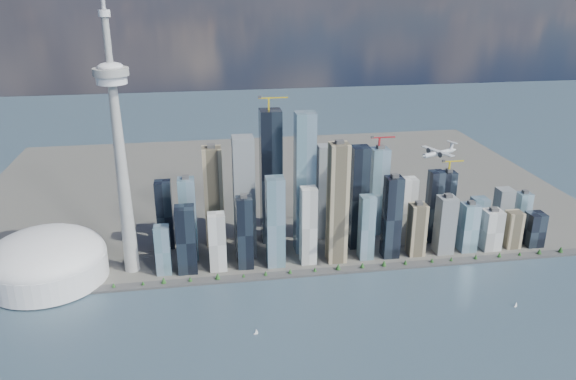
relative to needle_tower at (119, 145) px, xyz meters
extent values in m
plane|color=#2D434F|center=(300.00, -310.00, -235.84)|extent=(4000.00, 4000.00, 0.00)
cube|color=#383838|center=(300.00, -60.00, -233.84)|extent=(1100.00, 22.00, 4.00)
cube|color=#4C4C47|center=(300.00, 390.00, -234.34)|extent=(1400.00, 900.00, 3.00)
cylinder|color=#3F2D1E|center=(-176.67, -60.00, -230.64)|extent=(1.00, 1.00, 2.40)
cone|color=#1D4518|center=(-176.67, -60.00, -227.04)|extent=(7.20, 7.20, 8.00)
cylinder|color=#3F2D1E|center=(-90.00, -60.00, -230.64)|extent=(1.00, 1.00, 2.40)
cone|color=#1D4518|center=(-90.00, -60.00, -227.04)|extent=(7.20, 7.20, 8.00)
cylinder|color=#3F2D1E|center=(-3.33, -60.00, -230.64)|extent=(1.00, 1.00, 2.40)
cone|color=#1D4518|center=(-3.33, -60.00, -227.04)|extent=(7.20, 7.20, 8.00)
cylinder|color=#3F2D1E|center=(83.33, -60.00, -230.64)|extent=(1.00, 1.00, 2.40)
cone|color=#1D4518|center=(83.33, -60.00, -227.04)|extent=(7.20, 7.20, 8.00)
cylinder|color=#3F2D1E|center=(170.00, -60.00, -230.64)|extent=(1.00, 1.00, 2.40)
cone|color=#1D4518|center=(170.00, -60.00, -227.04)|extent=(7.20, 7.20, 8.00)
cylinder|color=#3F2D1E|center=(256.67, -60.00, -230.64)|extent=(1.00, 1.00, 2.40)
cone|color=#1D4518|center=(256.67, -60.00, -227.04)|extent=(7.20, 7.20, 8.00)
cylinder|color=#3F2D1E|center=(343.33, -60.00, -230.64)|extent=(1.00, 1.00, 2.40)
cone|color=#1D4518|center=(343.33, -60.00, -227.04)|extent=(7.20, 7.20, 8.00)
cylinder|color=#3F2D1E|center=(430.00, -60.00, -230.64)|extent=(1.00, 1.00, 2.40)
cone|color=#1D4518|center=(430.00, -60.00, -227.04)|extent=(7.20, 7.20, 8.00)
cylinder|color=#3F2D1E|center=(516.67, -60.00, -230.64)|extent=(1.00, 1.00, 2.40)
cone|color=#1D4518|center=(516.67, -60.00, -227.04)|extent=(7.20, 7.20, 8.00)
cylinder|color=#3F2D1E|center=(603.33, -60.00, -230.64)|extent=(1.00, 1.00, 2.40)
cone|color=#1D4518|center=(603.33, -60.00, -227.04)|extent=(7.20, 7.20, 8.00)
cylinder|color=#3F2D1E|center=(690.00, -60.00, -230.64)|extent=(1.00, 1.00, 2.40)
cone|color=#1D4518|center=(690.00, -60.00, -227.04)|extent=(7.20, 7.20, 8.00)
cylinder|color=#3F2D1E|center=(776.67, -60.00, -230.64)|extent=(1.00, 1.00, 2.40)
cone|color=#1D4518|center=(776.67, -60.00, -227.04)|extent=(7.20, 7.20, 8.00)
cube|color=black|center=(100.00, -20.00, -171.27)|extent=(34.00, 34.00, 123.14)
cube|color=#698F9F|center=(100.00, 30.00, -154.48)|extent=(30.00, 30.00, 156.72)
cube|color=silver|center=(150.00, -20.00, -179.67)|extent=(30.00, 30.00, 106.35)
cube|color=tan|center=(150.00, 85.00, -134.89)|extent=(36.00, 36.00, 195.90)
cube|color=slate|center=(205.00, 30.00, -118.10)|extent=(38.00, 38.00, 229.48)
cube|color=black|center=(205.00, -20.00, -165.67)|extent=(28.00, 28.00, 134.33)
cube|color=#698F9F|center=(260.00, -20.00, -148.88)|extent=(32.00, 32.00, 167.91)
cube|color=black|center=(260.00, 85.00, -101.31)|extent=(40.00, 40.00, 263.06)
cube|color=#698F9F|center=(315.00, 30.00, -98.51)|extent=(36.00, 36.00, 268.66)
cube|color=silver|center=(315.00, -20.00, -160.08)|extent=(28.00, 28.00, 145.52)
cube|color=tan|center=(370.00, -20.00, -120.90)|extent=(34.00, 34.00, 223.88)
cube|color=slate|center=(370.00, 85.00, -137.69)|extent=(30.00, 30.00, 190.30)
cube|color=black|center=(425.00, 30.00, -132.09)|extent=(32.00, 32.00, 201.50)
cube|color=#698F9F|center=(425.00, -20.00, -171.27)|extent=(26.00, 26.00, 123.14)
cube|color=black|center=(475.00, -20.00, -154.48)|extent=(30.00, 30.00, 156.72)
cube|color=#698F9F|center=(475.00, 85.00, -143.28)|extent=(34.00, 34.00, 179.11)
cube|color=silver|center=(525.00, 30.00, -165.67)|extent=(28.00, 28.00, 134.33)
cube|color=tan|center=(525.00, -20.00, -182.46)|extent=(30.00, 30.00, 100.75)
cube|color=slate|center=(575.00, -20.00, -176.87)|extent=(32.00, 32.00, 111.94)
cube|color=black|center=(575.00, 30.00, -160.08)|extent=(26.00, 26.00, 145.52)
cube|color=#698F9F|center=(625.00, -20.00, -185.26)|extent=(30.00, 30.00, 95.15)
cube|color=black|center=(625.00, 85.00, -171.27)|extent=(28.00, 28.00, 123.14)
cube|color=#698F9F|center=(675.00, 30.00, -190.86)|extent=(30.00, 30.00, 83.96)
cube|color=silver|center=(675.00, -20.00, -193.66)|extent=(34.00, 34.00, 78.36)
cube|color=tan|center=(720.00, -20.00, -196.46)|extent=(28.00, 28.00, 72.76)
cube|color=slate|center=(720.00, 30.00, -182.46)|extent=(30.00, 30.00, 100.75)
cube|color=black|center=(765.00, -20.00, -199.26)|extent=(32.00, 32.00, 67.17)
cube|color=#698F9F|center=(765.00, 30.00, -188.06)|extent=(26.00, 26.00, 89.55)
cube|color=black|center=(60.00, 85.00, -165.67)|extent=(30.00, 30.00, 134.33)
cube|color=#698F9F|center=(60.00, -20.00, -188.06)|extent=(26.00, 26.00, 89.55)
cube|color=gold|center=(260.00, 85.00, 41.23)|extent=(3.00, 3.00, 22.00)
cube|color=gold|center=(268.25, 85.00, 52.23)|extent=(55.00, 2.20, 2.20)
cube|color=#383838|center=(243.50, 85.00, 54.23)|extent=(6.00, 4.00, 4.00)
cube|color=#AE181F|center=(475.00, 85.00, -42.73)|extent=(3.00, 3.00, 22.00)
cube|color=#AE181F|center=(482.20, 85.00, -31.73)|extent=(48.00, 2.20, 2.20)
cube|color=#383838|center=(460.60, 85.00, -29.73)|extent=(6.00, 4.00, 4.00)
cube|color=gold|center=(625.00, 85.00, -98.70)|extent=(3.00, 3.00, 22.00)
cube|color=gold|center=(631.75, 85.00, -87.70)|extent=(45.00, 2.20, 2.20)
cube|color=#383838|center=(611.50, 85.00, -85.70)|extent=(6.00, 4.00, 4.00)
cone|color=gray|center=(0.00, 0.00, -62.84)|extent=(26.00, 26.00, 340.00)
cylinder|color=white|center=(0.00, 0.00, 107.16)|extent=(48.00, 48.00, 14.00)
cylinder|color=gray|center=(0.00, 0.00, 119.16)|extent=(56.00, 56.00, 12.00)
ellipsoid|color=white|center=(0.00, 0.00, 127.16)|extent=(40.00, 40.00, 14.00)
cylinder|color=gray|center=(0.00, 0.00, 167.16)|extent=(11.00, 11.00, 80.00)
cylinder|color=white|center=(0.00, 0.00, 207.16)|extent=(18.00, 18.00, 10.00)
cylinder|color=white|center=(-140.00, -10.00, -210.84)|extent=(200.00, 200.00, 44.00)
ellipsoid|color=white|center=(-140.00, -10.00, -188.84)|extent=(200.00, 200.00, 84.00)
cylinder|color=silver|center=(501.18, -127.03, -0.06)|extent=(57.81, 29.18, 7.32)
cone|color=silver|center=(472.59, -138.67, -0.06)|extent=(10.17, 9.79, 7.32)
cone|color=silver|center=(530.82, -114.97, -0.06)|extent=(13.34, 11.08, 7.32)
cube|color=silver|center=(499.06, -127.89, 3.83)|extent=(32.60, 62.74, 1.14)
cylinder|color=silver|center=(503.80, -139.54, 2.00)|extent=(13.20, 8.55, 4.12)
cylinder|color=silver|center=(494.32, -116.25, 2.00)|extent=(13.20, 8.55, 4.12)
cylinder|color=#3F3F3F|center=(497.45, -142.13, 2.00)|extent=(3.76, 8.60, 9.14)
cylinder|color=#3F3F3F|center=(487.97, -118.83, 2.00)|extent=(3.76, 8.60, 9.14)
cube|color=silver|center=(527.65, -116.26, 7.26)|extent=(6.27, 3.26, 12.57)
cube|color=silver|center=(527.65, -116.26, 13.66)|extent=(12.41, 20.95, 0.80)
cube|color=silver|center=(198.54, -224.09, -235.42)|extent=(6.44, 2.60, 0.83)
cylinder|color=#999999|center=(198.54, -224.09, -230.62)|extent=(0.25, 0.25, 9.39)
cube|color=silver|center=(617.70, -215.63, -235.44)|extent=(6.13, 4.02, 0.79)
cylinder|color=#999999|center=(617.70, -215.63, -230.90)|extent=(0.24, 0.24, 8.88)
camera|label=1|loc=(136.59, -922.04, 259.26)|focal=35.00mm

